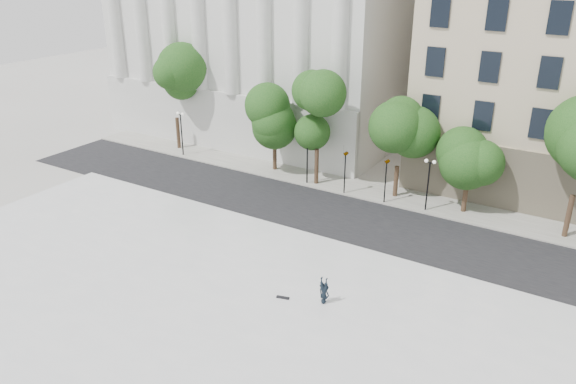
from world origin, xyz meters
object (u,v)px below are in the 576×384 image
at_px(traffic_light_west, 346,152).
at_px(skateboard, 283,297).
at_px(person_lying, 324,300).
at_px(traffic_light_east, 387,160).

distance_m(traffic_light_west, skateboard, 16.86).
xyz_separation_m(traffic_light_west, person_lying, (6.36, -15.24, -2.97)).
distance_m(person_lying, skateboard, 2.32).
height_order(traffic_light_east, person_lying, traffic_light_east).
relative_size(traffic_light_west, person_lying, 2.60).
relative_size(traffic_light_east, skateboard, 5.65).
xyz_separation_m(traffic_light_east, skateboard, (0.66, -16.02, -3.14)).
bearing_deg(person_lying, traffic_light_east, 96.70).
bearing_deg(traffic_light_east, traffic_light_west, -180.00).
distance_m(traffic_light_west, person_lying, 16.78).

